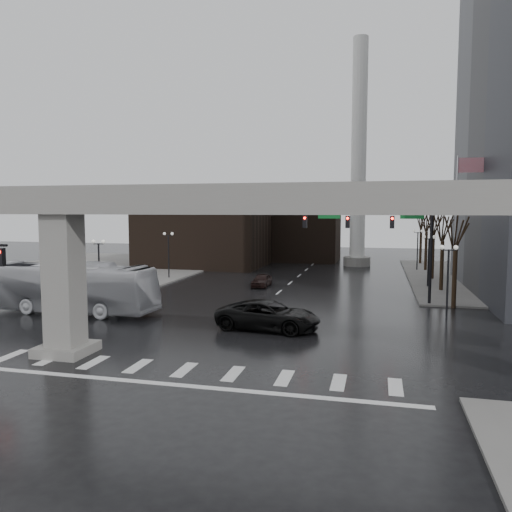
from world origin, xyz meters
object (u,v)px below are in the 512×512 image
(signal_mast_arm, at_px, (381,231))
(city_bus, at_px, (69,288))
(pickup_truck, at_px, (268,315))
(far_car, at_px, (262,280))

(signal_mast_arm, xyz_separation_m, city_bus, (-22.12, -9.47, -3.97))
(signal_mast_arm, relative_size, city_bus, 0.91)
(pickup_truck, bearing_deg, city_bus, 90.70)
(city_bus, height_order, far_car, city_bus)
(signal_mast_arm, relative_size, far_car, 3.23)
(city_bus, relative_size, far_car, 3.55)
(pickup_truck, relative_size, far_car, 1.74)
(pickup_truck, distance_m, far_car, 17.66)
(signal_mast_arm, xyz_separation_m, pickup_truck, (-6.87, -11.07, -4.92))
(city_bus, xyz_separation_m, far_car, (10.85, 15.49, -1.22))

